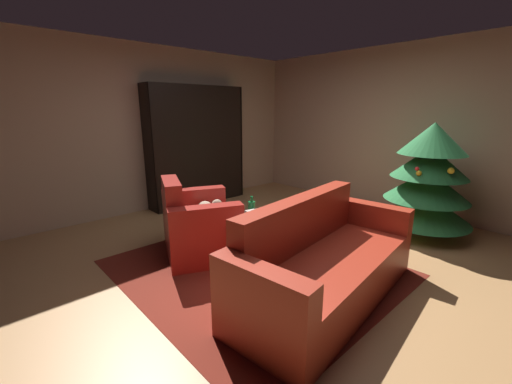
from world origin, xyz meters
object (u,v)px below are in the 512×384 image
object	(u,v)px
couch_red	(323,265)
coffee_table	(256,226)
bookshelf_unit	(202,148)
book_stack_on_table	(254,217)
armchair_red	(198,227)
decorated_tree	(428,180)
bottle_on_table	(252,208)

from	to	relation	value
couch_red	coffee_table	bearing A→B (deg)	178.40
bookshelf_unit	book_stack_on_table	bearing A→B (deg)	-21.62
armchair_red	decorated_tree	distance (m)	3.01
bottle_on_table	decorated_tree	size ratio (longest dim) A/B	0.16
couch_red	coffee_table	size ratio (longest dim) A/B	3.00
decorated_tree	armchair_red	bearing A→B (deg)	-121.27
coffee_table	bottle_on_table	size ratio (longest dim) A/B	2.97
bookshelf_unit	armchair_red	world-z (taller)	bookshelf_unit
armchair_red	decorated_tree	size ratio (longest dim) A/B	0.81
couch_red	bottle_on_table	size ratio (longest dim) A/B	8.91
coffee_table	couch_red	bearing A→B (deg)	-1.60
couch_red	bottle_on_table	bearing A→B (deg)	174.00
couch_red	book_stack_on_table	world-z (taller)	couch_red
book_stack_on_table	decorated_tree	size ratio (longest dim) A/B	0.15
armchair_red	bottle_on_table	world-z (taller)	armchair_red
couch_red	decorated_tree	xyz separation A→B (m)	(0.02, 2.23, 0.45)
armchair_red	couch_red	bearing A→B (deg)	11.84
book_stack_on_table	armchair_red	bearing A→B (deg)	-150.91
bottle_on_table	decorated_tree	bearing A→B (deg)	62.64
coffee_table	bottle_on_table	world-z (taller)	bottle_on_table
book_stack_on_table	decorated_tree	xyz separation A→B (m)	(0.94, 2.21, 0.23)
armchair_red	couch_red	xyz separation A→B (m)	(1.53, 0.32, -0.02)
book_stack_on_table	couch_red	bearing A→B (deg)	-0.96
coffee_table	decorated_tree	bearing A→B (deg)	67.29
armchair_red	book_stack_on_table	bearing A→B (deg)	29.09
bookshelf_unit	decorated_tree	world-z (taller)	bookshelf_unit
armchair_red	coffee_table	size ratio (longest dim) A/B	1.70
bookshelf_unit	coffee_table	size ratio (longest dim) A/B	2.87
armchair_red	bottle_on_table	bearing A→B (deg)	43.76
bottle_on_table	couch_red	bearing A→B (deg)	-6.00
coffee_table	decorated_tree	distance (m)	2.41
bottle_on_table	coffee_table	bearing A→B (deg)	-27.05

